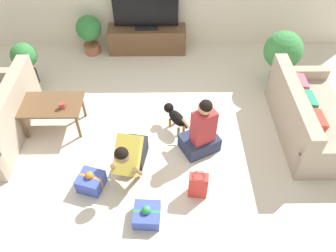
# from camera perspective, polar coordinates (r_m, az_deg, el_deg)

# --- Properties ---
(ground_plane) EXTENTS (16.00, 16.00, 0.00)m
(ground_plane) POSITION_cam_1_polar(r_m,az_deg,el_deg) (5.15, -2.71, -1.39)
(ground_plane) COLOR beige
(sofa_right) EXTENTS (0.93, 1.87, 0.83)m
(sofa_right) POSITION_cam_1_polar(r_m,az_deg,el_deg) (5.42, 23.18, 1.29)
(sofa_right) COLOR tan
(sofa_right) RESTS_ON ground_plane
(coffee_table) EXTENTS (0.93, 0.58, 0.48)m
(coffee_table) POSITION_cam_1_polar(r_m,az_deg,el_deg) (5.27, -19.60, 3.17)
(coffee_table) COLOR brown
(coffee_table) RESTS_ON ground_plane
(tv_console) EXTENTS (1.54, 0.41, 0.51)m
(tv_console) POSITION_cam_1_polar(r_m,az_deg,el_deg) (6.83, -3.67, 14.78)
(tv_console) COLOR brown
(tv_console) RESTS_ON ground_plane
(tv) EXTENTS (1.24, 0.20, 0.76)m
(tv) POSITION_cam_1_polar(r_m,az_deg,el_deg) (6.55, -3.92, 19.27)
(tv) COLOR black
(tv) RESTS_ON tv_console
(potted_plant_back_left) EXTENTS (0.49, 0.49, 0.79)m
(potted_plant_back_left) POSITION_cam_1_polar(r_m,az_deg,el_deg) (6.83, -13.57, 15.72)
(potted_plant_back_left) COLOR #A36042
(potted_plant_back_left) RESTS_ON ground_plane
(potted_plant_corner_right) EXTENTS (0.66, 0.66, 0.98)m
(potted_plant_corner_right) POSITION_cam_1_polar(r_m,az_deg,el_deg) (6.10, 19.36, 12.15)
(potted_plant_corner_right) COLOR #336B84
(potted_plant_corner_right) RESTS_ON ground_plane
(potted_plant_corner_left) EXTENTS (0.44, 0.44, 0.79)m
(potted_plant_corner_left) POSITION_cam_1_polar(r_m,az_deg,el_deg) (6.32, -23.65, 10.67)
(potted_plant_corner_left) COLOR #4C4C51
(potted_plant_corner_left) RESTS_ON ground_plane
(person_kneeling) EXTENTS (0.46, 0.84, 0.80)m
(person_kneeling) POSITION_cam_1_polar(r_m,az_deg,el_deg) (4.45, -6.59, -4.92)
(person_kneeling) COLOR #23232D
(person_kneeling) RESTS_ON ground_plane
(person_sitting) EXTENTS (0.64, 0.61, 0.99)m
(person_sitting) POSITION_cam_1_polar(r_m,az_deg,el_deg) (4.69, 5.84, -1.13)
(person_sitting) COLOR #283351
(person_sitting) RESTS_ON ground_plane
(dog) EXTENTS (0.37, 0.50, 0.37)m
(dog) POSITION_cam_1_polar(r_m,az_deg,el_deg) (5.08, 1.20, 1.76)
(dog) COLOR black
(dog) RESTS_ON ground_plane
(gift_box_a) EXTENTS (0.35, 0.35, 0.26)m
(gift_box_a) POSITION_cam_1_polar(r_m,az_deg,el_deg) (4.22, -3.71, -15.14)
(gift_box_a) COLOR #3D51BC
(gift_box_a) RESTS_ON ground_plane
(gift_box_b) EXTENTS (0.40, 0.39, 0.31)m
(gift_box_b) POSITION_cam_1_polar(r_m,az_deg,el_deg) (4.56, -13.27, -9.36)
(gift_box_b) COLOR #3D51BC
(gift_box_b) RESTS_ON ground_plane
(gift_bag_a) EXTENTS (0.26, 0.18, 0.41)m
(gift_bag_a) POSITION_cam_1_polar(r_m,az_deg,el_deg) (4.33, 5.25, -10.22)
(gift_bag_a) COLOR red
(gift_bag_a) RESTS_ON ground_plane
(mug) EXTENTS (0.12, 0.08, 0.09)m
(mug) POSITION_cam_1_polar(r_m,az_deg,el_deg) (5.08, -18.02, 3.39)
(mug) COLOR #B23D38
(mug) RESTS_ON coffee_table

